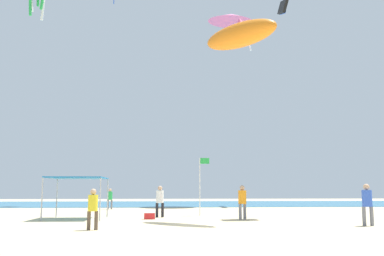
{
  "coord_description": "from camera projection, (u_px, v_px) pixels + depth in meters",
  "views": [
    {
      "loc": [
        -1.6,
        -19.65,
        1.53
      ],
      "look_at": [
        0.6,
        10.0,
        5.66
      ],
      "focal_mm": 41.56,
      "sensor_mm": 36.0,
      "label": 1
    }
  ],
  "objects": [
    {
      "name": "person_near_tent",
      "position": [
        367.0,
        201.0,
        19.01
      ],
      "size": [
        0.47,
        0.42,
        1.78
      ],
      "rotation": [
        0.0,
        0.0,
        2.99
      ],
      "color": "slate",
      "rests_on": "ground"
    },
    {
      "name": "cooler_box",
      "position": [
        150.0,
        216.0,
        23.16
      ],
      "size": [
        0.57,
        0.37,
        0.35
      ],
      "color": "red",
      "rests_on": "ground"
    },
    {
      "name": "canopy_tent",
      "position": [
        78.0,
        179.0,
        23.65
      ],
      "size": [
        2.9,
        3.31,
        2.18
      ],
      "color": "#B2B2B7",
      "rests_on": "ground"
    },
    {
      "name": "person_central",
      "position": [
        160.0,
        199.0,
        24.87
      ],
      "size": [
        0.47,
        0.41,
        1.74
      ],
      "rotation": [
        0.0,
        0.0,
        3.17
      ],
      "color": "black",
      "rests_on": "ground"
    },
    {
      "name": "kite_inflatable_orange",
      "position": [
        240.0,
        35.0,
        22.97
      ],
      "size": [
        4.15,
        4.32,
        1.81
      ],
      "rotation": [
        0.0,
        0.0,
        2.31
      ],
      "color": "orange"
    },
    {
      "name": "banner_flag",
      "position": [
        201.0,
        180.0,
        26.59
      ],
      "size": [
        0.61,
        0.06,
        3.42
      ],
      "color": "silver",
      "rests_on": "ground"
    },
    {
      "name": "person_rightmost",
      "position": [
        93.0,
        206.0,
        17.04
      ],
      "size": [
        0.42,
        0.37,
        1.57
      ],
      "rotation": [
        0.0,
        0.0,
        3.13
      ],
      "color": "brown",
      "rests_on": "ground"
    },
    {
      "name": "kite_delta_pink",
      "position": [
        231.0,
        18.0,
        44.51
      ],
      "size": [
        6.18,
        6.21,
        3.9
      ],
      "rotation": [
        0.0,
        0.0,
        3.59
      ],
      "color": "pink"
    },
    {
      "name": "person_far_shore",
      "position": [
        110.0,
        197.0,
        34.8
      ],
      "size": [
        0.43,
        0.38,
        1.62
      ],
      "rotation": [
        0.0,
        0.0,
        6.21
      ],
      "color": "slate",
      "rests_on": "ground"
    },
    {
      "name": "ground",
      "position": [
        195.0,
        226.0,
        19.31
      ],
      "size": [
        110.0,
        110.0,
        0.1
      ],
      "primitive_type": "cube",
      "color": "beige"
    },
    {
      "name": "ocean_strip",
      "position": [
        173.0,
        204.0,
        48.18
      ],
      "size": [
        110.0,
        20.28,
        0.03
      ],
      "primitive_type": "cube",
      "color": "teal",
      "rests_on": "ground"
    },
    {
      "name": "kite_parafoil_black",
      "position": [
        283.0,
        7.0,
        46.35
      ],
      "size": [
        1.14,
        4.59,
        2.8
      ],
      "rotation": [
        0.0,
        0.0,
        4.57
      ],
      "color": "black"
    },
    {
      "name": "person_leftmost",
      "position": [
        242.0,
        199.0,
        23.05
      ],
      "size": [
        0.43,
        0.42,
        1.76
      ],
      "rotation": [
        0.0,
        0.0,
        0.53
      ],
      "color": "slate",
      "rests_on": "ground"
    }
  ]
}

